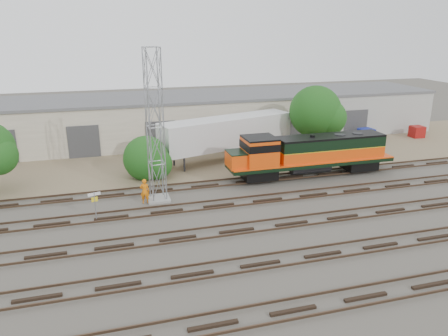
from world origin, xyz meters
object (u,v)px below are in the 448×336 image
object	(u,v)px
signal_tower	(155,130)
semi_trailer	(230,133)
worker	(145,191)
locomotive	(309,153)

from	to	relation	value
signal_tower	semi_trailer	size ratio (longest dim) A/B	0.81
worker	semi_trailer	world-z (taller)	semi_trailer
signal_tower	semi_trailer	bearing A→B (deg)	46.53
locomotive	signal_tower	distance (m)	14.50
signal_tower	worker	xyz separation A→B (m)	(-1.08, -0.37, -4.72)
locomotive	semi_trailer	distance (m)	8.93
signal_tower	locomotive	bearing A→B (deg)	7.91
semi_trailer	signal_tower	bearing A→B (deg)	-149.95
locomotive	signal_tower	size ratio (longest dim) A/B	1.33
signal_tower	worker	size ratio (longest dim) A/B	5.89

